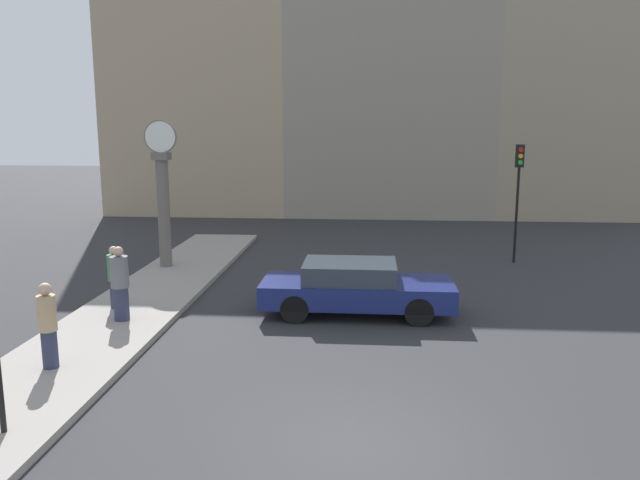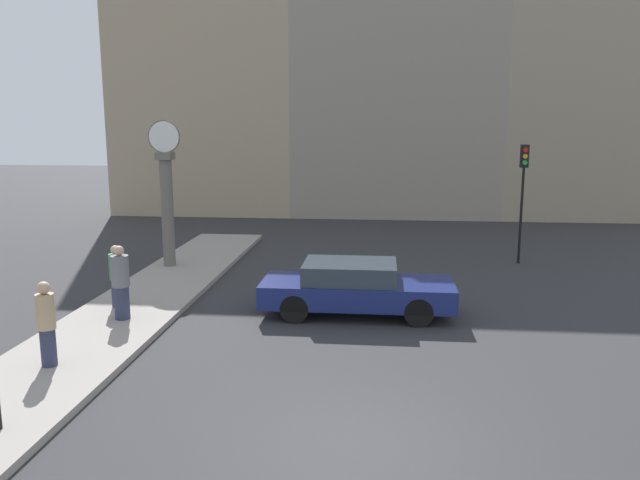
{
  "view_description": "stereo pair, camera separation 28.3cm",
  "coord_description": "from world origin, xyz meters",
  "px_view_note": "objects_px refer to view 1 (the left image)",
  "views": [
    {
      "loc": [
        0.06,
        -8.45,
        4.72
      ],
      "look_at": [
        -1.13,
        6.39,
        1.93
      ],
      "focal_mm": 35.0,
      "sensor_mm": 36.0,
      "label": 1
    },
    {
      "loc": [
        0.34,
        -8.43,
        4.72
      ],
      "look_at": [
        -1.13,
        6.39,
        1.93
      ],
      "focal_mm": 35.0,
      "sensor_mm": 36.0,
      "label": 2
    }
  ],
  "objects_px": {
    "street_clock": "(163,198)",
    "pedestrian_tan_coat": "(48,325)",
    "traffic_light_far": "(519,179)",
    "sedan_car": "(355,287)",
    "pedestrian_green_hoodie": "(115,277)",
    "pedestrian_grey_jacket": "(120,284)"
  },
  "relations": [
    {
      "from": "street_clock",
      "to": "pedestrian_tan_coat",
      "type": "distance_m",
      "value": 8.69
    },
    {
      "from": "street_clock",
      "to": "traffic_light_far",
      "type": "bearing_deg",
      "value": 10.4
    },
    {
      "from": "sedan_car",
      "to": "pedestrian_tan_coat",
      "type": "bearing_deg",
      "value": -142.93
    },
    {
      "from": "sedan_car",
      "to": "pedestrian_green_hoodie",
      "type": "distance_m",
      "value": 6.02
    },
    {
      "from": "sedan_car",
      "to": "pedestrian_green_hoodie",
      "type": "relative_size",
      "value": 3.01
    },
    {
      "from": "sedan_car",
      "to": "pedestrian_green_hoodie",
      "type": "xyz_separation_m",
      "value": [
        -6.01,
        -0.39,
        0.24
      ]
    },
    {
      "from": "street_clock",
      "to": "pedestrian_green_hoodie",
      "type": "height_order",
      "value": "street_clock"
    },
    {
      "from": "pedestrian_grey_jacket",
      "to": "pedestrian_green_hoodie",
      "type": "xyz_separation_m",
      "value": [
        -0.53,
        0.96,
        -0.09
      ]
    },
    {
      "from": "street_clock",
      "to": "pedestrian_grey_jacket",
      "type": "xyz_separation_m",
      "value": [
        0.78,
        -5.61,
        -1.35
      ]
    },
    {
      "from": "sedan_car",
      "to": "street_clock",
      "type": "relative_size",
      "value": 1.02
    },
    {
      "from": "traffic_light_far",
      "to": "pedestrian_grey_jacket",
      "type": "xyz_separation_m",
      "value": [
        -10.79,
        -7.74,
        -1.85
      ]
    },
    {
      "from": "pedestrian_tan_coat",
      "to": "pedestrian_grey_jacket",
      "type": "bearing_deg",
      "value": 86.0
    },
    {
      "from": "street_clock",
      "to": "pedestrian_tan_coat",
      "type": "bearing_deg",
      "value": -86.15
    },
    {
      "from": "pedestrian_tan_coat",
      "to": "pedestrian_green_hoodie",
      "type": "relative_size",
      "value": 1.05
    },
    {
      "from": "street_clock",
      "to": "pedestrian_green_hoodie",
      "type": "distance_m",
      "value": 4.88
    },
    {
      "from": "pedestrian_grey_jacket",
      "to": "street_clock",
      "type": "bearing_deg",
      "value": 97.93
    },
    {
      "from": "traffic_light_far",
      "to": "street_clock",
      "type": "bearing_deg",
      "value": -169.6
    },
    {
      "from": "traffic_light_far",
      "to": "pedestrian_green_hoodie",
      "type": "height_order",
      "value": "traffic_light_far"
    },
    {
      "from": "pedestrian_grey_jacket",
      "to": "pedestrian_tan_coat",
      "type": "bearing_deg",
      "value": -94.0
    },
    {
      "from": "traffic_light_far",
      "to": "pedestrian_tan_coat",
      "type": "xyz_separation_m",
      "value": [
        -11.0,
        -10.68,
        -1.89
      ]
    },
    {
      "from": "pedestrian_green_hoodie",
      "to": "sedan_car",
      "type": "bearing_deg",
      "value": 3.7
    },
    {
      "from": "traffic_light_far",
      "to": "pedestrian_tan_coat",
      "type": "distance_m",
      "value": 15.45
    }
  ]
}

